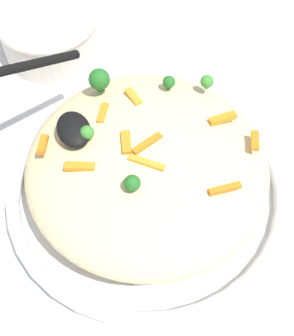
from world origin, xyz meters
TOP-DOWN VIEW (x-y plane):
  - ground_plane at (0.00, 0.00)m, footprint 2.40×2.40m
  - serving_bowl at (0.00, 0.00)m, footprint 0.37×0.37m
  - pasta_mound at (0.00, 0.00)m, footprint 0.31×0.30m
  - carrot_piece_0 at (0.00, 0.08)m, footprint 0.02×0.04m
  - carrot_piece_1 at (0.01, -0.10)m, footprint 0.01×0.03m
  - carrot_piece_2 at (-0.02, 0.01)m, footprint 0.03×0.04m
  - carrot_piece_3 at (0.08, -0.01)m, footprint 0.03×0.01m
  - carrot_piece_4 at (-0.04, -0.12)m, footprint 0.03×0.02m
  - carrot_piece_5 at (-0.08, -0.06)m, footprint 0.01×0.04m
  - carrot_piece_6 at (0.05, 0.11)m, footprint 0.03×0.02m
  - carrot_piece_7 at (0.00, 0.00)m, footprint 0.02×0.04m
  - carrot_piece_8 at (0.01, 0.02)m, footprint 0.03×0.02m
  - carrot_piece_9 at (0.07, 0.03)m, footprint 0.03×0.02m
  - broccoli_floret_0 at (0.07, -0.11)m, footprint 0.02×0.02m
  - broccoli_floret_1 at (0.11, 0.02)m, footprint 0.03×0.03m
  - broccoli_floret_2 at (0.08, -0.06)m, footprint 0.02×0.02m
  - broccoli_floret_3 at (0.04, 0.06)m, footprint 0.02×0.02m
  - broccoli_floret_4 at (-0.05, 0.04)m, footprint 0.02×0.02m
  - serving_spoon at (0.08, 0.09)m, footprint 0.16×0.17m
  - companion_bowl at (0.33, 0.05)m, footprint 0.17×0.17m

SIDE VIEW (x-z plane):
  - ground_plane at x=0.00m, z-range 0.00..0.00m
  - serving_bowl at x=0.00m, z-range 0.00..0.04m
  - companion_bowl at x=0.33m, z-range 0.00..0.08m
  - pasta_mound at x=0.00m, z-range 0.03..0.12m
  - carrot_piece_5 at x=-0.08m, z-range 0.12..0.12m
  - carrot_piece_4 at x=-0.04m, z-range 0.12..0.12m
  - carrot_piece_9 at x=0.07m, z-range 0.12..0.12m
  - carrot_piece_0 at x=0.00m, z-range 0.12..0.12m
  - carrot_piece_6 at x=0.05m, z-range 0.12..0.12m
  - carrot_piece_3 at x=0.08m, z-range 0.12..0.12m
  - carrot_piece_1 at x=0.01m, z-range 0.12..0.12m
  - carrot_piece_2 at x=-0.02m, z-range 0.12..0.13m
  - carrot_piece_8 at x=0.01m, z-range 0.12..0.13m
  - carrot_piece_7 at x=0.00m, z-range 0.12..0.13m
  - broccoli_floret_0 at x=0.07m, z-range 0.12..0.14m
  - broccoli_floret_2 at x=0.08m, z-range 0.12..0.14m
  - broccoli_floret_3 at x=0.04m, z-range 0.12..0.14m
  - broccoli_floret_4 at x=-0.05m, z-range 0.12..0.14m
  - broccoli_floret_1 at x=0.11m, z-range 0.12..0.15m
  - serving_spoon at x=0.08m, z-range 0.10..0.19m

